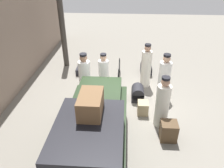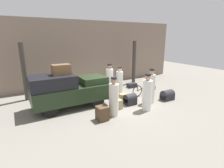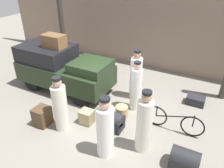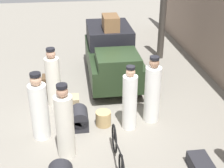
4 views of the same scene
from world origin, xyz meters
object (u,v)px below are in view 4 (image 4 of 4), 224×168
porter_with_bicycle (152,92)px  truck (112,54)px  conductor_in_dark_uniform (53,79)px  porter_standing_middle (130,101)px  suitcase_tan_flat (79,119)px  porter_carrying_trunk (65,124)px  suitcase_black_upright (73,104)px  bicycle (118,153)px  porter_lifting_near_truck (39,109)px  trunk_large_brown (200,164)px  wicker_basket (103,118)px  trunk_umber_medium (50,85)px  trunk_on_truck_roof (111,23)px

porter_with_bicycle → truck: bearing=-165.3°
truck → conductor_in_dark_uniform: (1.46, -1.92, -0.13)m
porter_with_bicycle → porter_standing_middle: (0.28, -0.66, -0.04)m
conductor_in_dark_uniform → porter_with_bicycle: 2.93m
porter_with_bicycle → suitcase_tan_flat: (0.12, -1.96, -0.58)m
porter_carrying_trunk → suitcase_black_upright: 2.03m
bicycle → suitcase_black_upright: bearing=-159.6°
porter_lifting_near_truck → trunk_large_brown: porter_lifting_near_truck is taller
trunk_large_brown → wicker_basket: bearing=-136.7°
porter_with_bicycle → porter_standing_middle: size_ratio=1.06×
conductor_in_dark_uniform → bicycle: bearing=25.8°
porter_with_bicycle → trunk_large_brown: bearing=15.3°
wicker_basket → suitcase_tan_flat: bearing=-87.2°
bicycle → porter_lifting_near_truck: porter_lifting_near_truck is taller
conductor_in_dark_uniform → trunk_umber_medium: conductor_in_dark_uniform is taller
porter_carrying_trunk → suitcase_black_upright: (-1.93, 0.19, -0.61)m
wicker_basket → trunk_umber_medium: (-2.02, -1.46, 0.10)m
bicycle → trunk_on_truck_roof: bearing=174.3°
bicycle → suitcase_black_upright: 2.64m
porter_standing_middle → trunk_on_truck_roof: trunk_on_truck_roof is taller
conductor_in_dark_uniform → porter_carrying_trunk: 2.48m
bicycle → trunk_large_brown: size_ratio=2.80×
trunk_umber_medium → suitcase_black_upright: bearing=30.1°
conductor_in_dark_uniform → trunk_umber_medium: bearing=-167.1°
conductor_in_dark_uniform → porter_with_bicycle: bearing=64.1°
truck → porter_standing_middle: bearing=1.1°
porter_carrying_trunk → trunk_umber_medium: porter_carrying_trunk is taller
porter_with_bicycle → suitcase_tan_flat: bearing=-86.6°
conductor_in_dark_uniform → porter_carrying_trunk: bearing=7.9°
conductor_in_dark_uniform → trunk_on_truck_roof: bearing=131.5°
bicycle → porter_with_bicycle: bearing=145.5°
porter_carrying_trunk → truck: bearing=158.0°
porter_lifting_near_truck → porter_standing_middle: 2.26m
trunk_large_brown → porter_standing_middle: bearing=-145.7°
trunk_large_brown → suitcase_tan_flat: suitcase_tan_flat is taller
wicker_basket → suitcase_tan_flat: 0.64m
porter_carrying_trunk → porter_lifting_near_truck: bearing=-142.2°
conductor_in_dark_uniform → porter_standing_middle: 2.52m
porter_lifting_near_truck → porter_standing_middle: size_ratio=1.00×
bicycle → wicker_basket: bearing=-175.2°
porter_with_bicycle → bicycle: bearing=-34.5°
trunk_on_truck_roof → wicker_basket: bearing=-11.2°
trunk_large_brown → suitcase_tan_flat: 3.21m
wicker_basket → trunk_large_brown: bearing=43.3°
porter_standing_middle → trunk_on_truck_roof: size_ratio=2.15×
porter_carrying_trunk → trunk_large_brown: bearing=72.3°
truck → suitcase_black_upright: truck is taller
wicker_basket → trunk_large_brown: 2.76m
bicycle → suitcase_tan_flat: size_ratio=3.01×
trunk_umber_medium → trunk_on_truck_roof: size_ratio=0.73×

